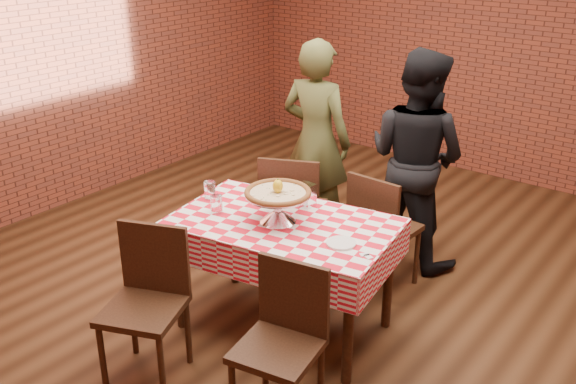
% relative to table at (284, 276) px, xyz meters
% --- Properties ---
extents(ground, '(6.00, 6.00, 0.00)m').
position_rel_table_xyz_m(ground, '(-0.06, 0.41, -0.38)').
color(ground, black).
rests_on(ground, ground).
extents(back_wall, '(5.50, 0.00, 5.50)m').
position_rel_table_xyz_m(back_wall, '(-0.06, 3.41, 1.08)').
color(back_wall, brown).
rests_on(back_wall, ground).
extents(table, '(1.44, 1.00, 0.75)m').
position_rel_table_xyz_m(table, '(0.00, 0.00, 0.00)').
color(table, '#3B2212').
rests_on(table, ground).
extents(tablecloth, '(1.48, 1.04, 0.23)m').
position_rel_table_xyz_m(tablecloth, '(0.00, 0.00, 0.27)').
color(tablecloth, red).
rests_on(tablecloth, table).
extents(pizza_stand, '(0.54, 0.54, 0.18)m').
position_rel_table_xyz_m(pizza_stand, '(-0.03, -0.02, 0.47)').
color(pizza_stand, silver).
rests_on(pizza_stand, tablecloth).
extents(pizza, '(0.54, 0.54, 0.03)m').
position_rel_table_xyz_m(pizza, '(-0.03, -0.02, 0.57)').
color(pizza, beige).
rests_on(pizza, pizza_stand).
extents(lemon, '(0.09, 0.09, 0.08)m').
position_rel_table_xyz_m(lemon, '(-0.03, -0.02, 0.61)').
color(lemon, yellow).
rests_on(lemon, pizza).
extents(water_glass_left, '(0.09, 0.09, 0.12)m').
position_rel_table_xyz_m(water_glass_left, '(-0.41, -0.16, 0.44)').
color(water_glass_left, white).
rests_on(water_glass_left, tablecloth).
extents(water_glass_right, '(0.09, 0.09, 0.12)m').
position_rel_table_xyz_m(water_glass_right, '(-0.60, -0.02, 0.44)').
color(water_glass_right, white).
rests_on(water_glass_right, tablecloth).
extents(side_plate, '(0.20, 0.20, 0.01)m').
position_rel_table_xyz_m(side_plate, '(0.44, -0.04, 0.39)').
color(side_plate, white).
rests_on(side_plate, tablecloth).
extents(sweetener_packet_a, '(0.06, 0.06, 0.00)m').
position_rel_table_xyz_m(sweetener_packet_a, '(0.61, -0.07, 0.39)').
color(sweetener_packet_a, white).
rests_on(sweetener_packet_a, tablecloth).
extents(sweetener_packet_b, '(0.06, 0.05, 0.00)m').
position_rel_table_xyz_m(sweetener_packet_b, '(0.64, -0.07, 0.39)').
color(sweetener_packet_b, white).
rests_on(sweetener_packet_b, tablecloth).
extents(condiment_caddy, '(0.11, 0.09, 0.15)m').
position_rel_table_xyz_m(condiment_caddy, '(-0.03, 0.27, 0.46)').
color(condiment_caddy, silver).
rests_on(condiment_caddy, tablecloth).
extents(chair_near_left, '(0.54, 0.54, 0.90)m').
position_rel_table_xyz_m(chair_near_left, '(-0.31, -0.88, 0.07)').
color(chair_near_left, '#3B2212').
rests_on(chair_near_left, ground).
extents(chair_near_right, '(0.46, 0.46, 0.88)m').
position_rel_table_xyz_m(chair_near_right, '(0.51, -0.70, 0.06)').
color(chair_near_right, '#3B2212').
rests_on(chair_near_right, ground).
extents(chair_far_left, '(0.58, 0.58, 0.92)m').
position_rel_table_xyz_m(chair_far_left, '(-0.45, 0.70, 0.08)').
color(chair_far_left, '#3B2212').
rests_on(chair_far_left, ground).
extents(chair_far_right, '(0.43, 0.43, 0.88)m').
position_rel_table_xyz_m(chair_far_right, '(0.25, 0.84, 0.07)').
color(chair_far_right, '#3B2212').
rests_on(chair_far_right, ground).
extents(diner_olive, '(0.63, 0.45, 1.63)m').
position_rel_table_xyz_m(diner_olive, '(-0.63, 1.24, 0.44)').
color(diner_olive, '#494C26').
rests_on(diner_olive, ground).
extents(diner_black, '(0.86, 0.70, 1.64)m').
position_rel_table_xyz_m(diner_black, '(0.20, 1.34, 0.44)').
color(diner_black, black).
rests_on(diner_black, ground).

